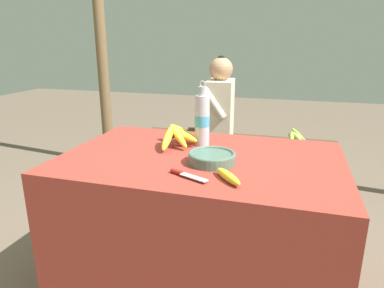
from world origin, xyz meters
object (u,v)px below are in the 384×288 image
Objects in this scene: knife at (183,174)px; support_post_near at (101,49)px; serving_bowl at (212,157)px; loose_banana_front at (228,176)px; banana_bunch_green at (295,136)px; wooden_bench at (235,146)px; water_bottle at (202,119)px; seated_vendor at (214,114)px; banana_bunch_ripe at (177,135)px.

knife is 0.08× the size of support_post_near.
serving_bowl is 0.21m from loose_banana_front.
banana_bunch_green is at bearing 74.83° from serving_bowl.
knife is 0.11× the size of wooden_bench.
water_bottle reaches higher than banana_bunch_green.
wooden_bench is at bearing -8.59° from support_post_near.
banana_bunch_ripe is at bearing 88.28° from seated_vendor.
banana_bunch_ripe is 0.20× the size of wooden_bench.
support_post_near is (-1.32, 1.29, 0.31)m from water_bottle.
support_post_near is at bearing 131.82° from loose_banana_front.
seated_vendor is (-0.18, -0.04, 0.27)m from wooden_bench.
water_bottle is 1.23m from banana_bunch_green.
water_bottle is 0.15× the size of support_post_near.
wooden_bench is (0.00, 1.09, -0.46)m from water_bottle.
support_post_near reaches higher than water_bottle.
serving_bowl reaches higher than wooden_bench.
serving_bowl is 2.15m from support_post_near.
water_bottle is 1.32× the size of banana_bunch_green.
support_post_near is (-1.36, 1.73, 0.44)m from knife.
loose_banana_front is (0.33, -0.38, -0.04)m from banana_bunch_ripe.
support_post_near is at bearing 171.41° from wooden_bench.
banana_bunch_ripe is 0.42m from knife.
banana_bunch_ripe is 1.84m from support_post_near.
support_post_near reaches higher than seated_vendor.
seated_vendor is 4.33× the size of banana_bunch_green.
loose_banana_front is (0.11, -0.18, -0.01)m from serving_bowl.
knife is 2.24m from support_post_near.
loose_banana_front is 1.57m from wooden_bench.
water_bottle is at bearing 116.89° from loose_banana_front.
water_bottle is at bearing 94.65° from seated_vendor.
serving_bowl is 0.84× the size of banana_bunch_green.
water_bottle is 0.20× the size of wooden_bench.
knife reaches higher than banana_bunch_green.
banana_bunch_ripe is 1.11m from seated_vendor.
water_bottle is 1.89× the size of knife.
banana_bunch_green is (0.26, 1.52, -0.22)m from loose_banana_front.
seated_vendor reaches higher than banana_bunch_ripe.
wooden_bench is 0.33m from seated_vendor.
serving_bowl is 1.33× the size of loose_banana_front.
knife is at bearing -51.78° from support_post_near.
wooden_bench is (0.12, 1.14, -0.39)m from banana_bunch_ripe.
knife reaches higher than wooden_bench.
support_post_near is at bearing 135.71° from water_bottle.
seated_vendor is at bearing 102.39° from serving_bowl.
loose_banana_front is 0.90× the size of knife.
serving_bowl is 0.09× the size of support_post_near.
loose_banana_front is (0.22, -0.43, -0.12)m from water_bottle.
seated_vendor is (-0.06, 1.11, -0.11)m from banana_bunch_ripe.
support_post_near reaches higher than loose_banana_front.
banana_bunch_ripe is at bearing -154.53° from water_bottle.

